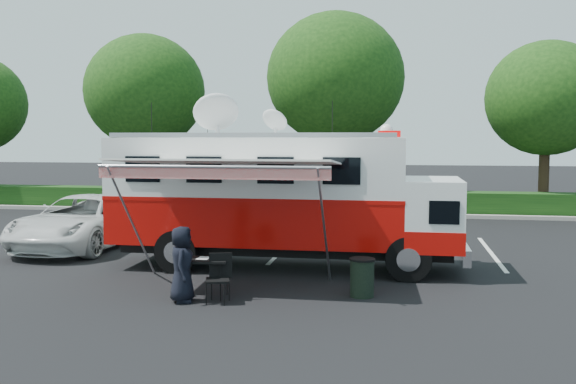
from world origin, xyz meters
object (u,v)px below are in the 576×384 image
Objects in this scene: folding_table at (205,261)px; trash_bin at (362,277)px; white_suv at (85,247)px; command_truck at (282,197)px.

trash_bin is at bearing 10.84° from folding_table.
trash_bin is (8.60, -4.57, 0.41)m from white_suv.
trash_bin is at bearing -50.36° from command_truck.
command_truck is 6.93m from white_suv.
white_suv is 6.97× the size of trash_bin.
command_truck is 10.91× the size of trash_bin.
trash_bin reaches higher than white_suv.
folding_table is (-1.03, -3.26, -1.05)m from command_truck.
folding_table is 1.27× the size of trash_bin.
trash_bin is (2.19, -2.64, -1.41)m from command_truck.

